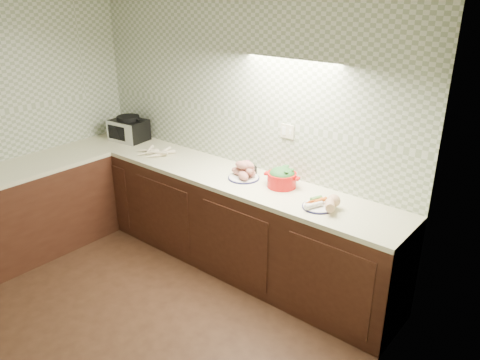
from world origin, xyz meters
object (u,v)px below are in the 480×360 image
Objects in this scene: sweet_potato_plate at (245,171)px; toaster_oven at (129,129)px; onion_bowl at (248,169)px; parsnip_pile at (157,151)px; dutch_oven at (282,177)px; veg_plate at (325,203)px.

toaster_oven is at bearing 178.15° from sweet_potato_plate.
parsnip_pile is at bearing -170.58° from onion_bowl.
onion_bowl is 0.51× the size of dutch_oven.
dutch_oven is (0.41, -0.06, 0.04)m from onion_bowl.
toaster_oven reaches higher than veg_plate.
onion_bowl reaches higher than parsnip_pile.
parsnip_pile is 1.45m from dutch_oven.
toaster_oven is at bearing 166.32° from dutch_oven.
onion_bowl is (-0.05, 0.11, -0.02)m from sweet_potato_plate.
dutch_oven reaches higher than sweet_potato_plate.
parsnip_pile is at bearing -176.92° from sweet_potato_plate.
onion_bowl is at bearing 9.42° from parsnip_pile.
sweet_potato_plate is 1.80× the size of onion_bowl.
toaster_oven is 1.30× the size of veg_plate.
veg_plate is (2.52, -0.13, -0.08)m from toaster_oven.
dutch_oven reaches higher than parsnip_pile.
onion_bowl is 0.92m from veg_plate.
sweet_potato_plate is 0.36m from dutch_oven.
sweet_potato_plate is 0.92× the size of veg_plate.
parsnip_pile is at bearing -17.60° from toaster_oven.
dutch_oven is at bearing 9.04° from sweet_potato_plate.
parsnip_pile is at bearing 179.60° from veg_plate.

